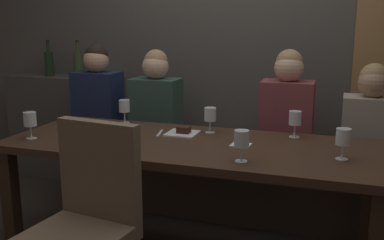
% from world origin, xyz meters
% --- Properties ---
extents(back_wall_tiled, '(6.00, 0.12, 3.00)m').
position_xyz_m(back_wall_tiled, '(0.00, 1.22, 1.50)').
color(back_wall_tiled, '#4C4944').
rests_on(back_wall_tiled, ground).
extents(back_counter, '(1.10, 0.28, 0.95)m').
position_xyz_m(back_counter, '(-1.55, 1.04, 0.47)').
color(back_counter, '#413E3A').
rests_on(back_counter, ground).
extents(dining_table, '(2.20, 0.84, 0.74)m').
position_xyz_m(dining_table, '(0.00, 0.00, 0.65)').
color(dining_table, '#342217').
rests_on(dining_table, ground).
extents(banquette_bench, '(2.50, 0.44, 0.45)m').
position_xyz_m(banquette_bench, '(0.00, 0.70, 0.23)').
color(banquette_bench, '#40352A').
rests_on(banquette_bench, ground).
extents(chair_near_side, '(0.49, 0.49, 0.98)m').
position_xyz_m(chair_near_side, '(-0.27, -0.72, 0.56)').
color(chair_near_side, '#3D281C').
rests_on(chair_near_side, ground).
extents(diner_redhead, '(0.36, 0.24, 0.81)m').
position_xyz_m(diner_redhead, '(-1.03, 0.72, 0.83)').
color(diner_redhead, '#192342').
rests_on(diner_redhead, banquette_bench).
extents(diner_bearded, '(0.36, 0.24, 0.78)m').
position_xyz_m(diner_bearded, '(-0.51, 0.69, 0.82)').
color(diner_bearded, '#2D473D').
rests_on(diner_bearded, banquette_bench).
extents(diner_far_end, '(0.36, 0.24, 0.80)m').
position_xyz_m(diner_far_end, '(0.48, 0.70, 0.83)').
color(diner_far_end, brown).
rests_on(diner_far_end, banquette_bench).
extents(diner_near_end, '(0.36, 0.24, 0.73)m').
position_xyz_m(diner_near_end, '(1.03, 0.69, 0.79)').
color(diner_near_end, '#9E9384').
rests_on(diner_near_end, banquette_bench).
extents(wine_bottle_dark_red, '(0.08, 0.08, 0.33)m').
position_xyz_m(wine_bottle_dark_red, '(-1.69, 1.03, 1.07)').
color(wine_bottle_dark_red, black).
rests_on(wine_bottle_dark_red, back_counter).
extents(wine_bottle_pale_label, '(0.08, 0.08, 0.33)m').
position_xyz_m(wine_bottle_pale_label, '(-1.39, 1.02, 1.07)').
color(wine_bottle_pale_label, '#384728').
rests_on(wine_bottle_pale_label, back_counter).
extents(wine_glass_center_back, '(0.08, 0.08, 0.16)m').
position_xyz_m(wine_glass_center_back, '(-0.94, -0.22, 0.85)').
color(wine_glass_center_back, silver).
rests_on(wine_glass_center_back, dining_table).
extents(wine_glass_far_right, '(0.08, 0.08, 0.16)m').
position_xyz_m(wine_glass_far_right, '(0.37, -0.27, 0.86)').
color(wine_glass_far_right, silver).
rests_on(wine_glass_far_right, dining_table).
extents(wine_glass_far_left, '(0.08, 0.08, 0.16)m').
position_xyz_m(wine_glass_far_left, '(0.57, 0.32, 0.86)').
color(wine_glass_far_left, silver).
rests_on(wine_glass_far_left, dining_table).
extents(wine_glass_end_left, '(0.08, 0.08, 0.16)m').
position_xyz_m(wine_glass_end_left, '(-0.60, 0.34, 0.86)').
color(wine_glass_end_left, silver).
rests_on(wine_glass_end_left, dining_table).
extents(wine_glass_center_front, '(0.08, 0.08, 0.16)m').
position_xyz_m(wine_glass_center_front, '(0.05, 0.26, 0.86)').
color(wine_glass_center_front, silver).
rests_on(wine_glass_center_front, dining_table).
extents(wine_glass_near_right, '(0.08, 0.08, 0.16)m').
position_xyz_m(wine_glass_near_right, '(0.86, -0.07, 0.86)').
color(wine_glass_near_right, silver).
rests_on(wine_glass_near_right, dining_table).
extents(dessert_plate, '(0.19, 0.19, 0.05)m').
position_xyz_m(dessert_plate, '(-0.10, 0.17, 0.75)').
color(dessert_plate, white).
rests_on(dessert_plate, dining_table).
extents(fork_on_table, '(0.05, 0.17, 0.01)m').
position_xyz_m(fork_on_table, '(-0.25, 0.13, 0.74)').
color(fork_on_table, silver).
rests_on(fork_on_table, dining_table).
extents(folded_napkin, '(0.11, 0.10, 0.01)m').
position_xyz_m(folded_napkin, '(0.30, 0.02, 0.74)').
color(folded_napkin, silver).
rests_on(folded_napkin, dining_table).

